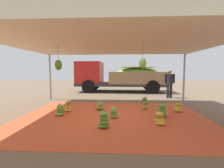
{
  "coord_description": "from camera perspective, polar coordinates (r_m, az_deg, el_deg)",
  "views": [
    {
      "loc": [
        0.27,
        -5.47,
        1.66
      ],
      "look_at": [
        -0.18,
        2.82,
        0.97
      ],
      "focal_mm": 24.82,
      "sensor_mm": 36.0,
      "label": 1
    }
  ],
  "objects": [
    {
      "name": "banana_bunch_1",
      "position": [
        5.54,
        0.76,
        -10.5
      ],
      "size": [
        0.38,
        0.38,
        0.45
      ],
      "color": "#60932D",
      "rests_on": "tarp_orange"
    },
    {
      "name": "banana_bunch_3",
      "position": [
        5.08,
        17.14,
        -12.12
      ],
      "size": [
        0.41,
        0.41,
        0.46
      ],
      "color": "gold",
      "rests_on": "tarp_orange"
    },
    {
      "name": "banana_bunch_7",
      "position": [
        6.64,
        -4.48,
        -7.94
      ],
      "size": [
        0.39,
        0.36,
        0.45
      ],
      "color": "#477523",
      "rests_on": "tarp_orange"
    },
    {
      "name": "tarp_orange",
      "position": [
        5.72,
        0.26,
        -12.02
      ],
      "size": [
        6.65,
        4.99,
        0.01
      ],
      "primitive_type": "cube",
      "color": "#D1512D",
      "rests_on": "ground"
    },
    {
      "name": "banana_bunch_4",
      "position": [
        6.94,
        12.03,
        -7.11
      ],
      "size": [
        0.33,
        0.33,
        0.55
      ],
      "color": "#75A83D",
      "rests_on": "tarp_orange"
    },
    {
      "name": "ground_plane",
      "position": [
        8.63,
        1.23,
        -6.3
      ],
      "size": [
        40.0,
        40.0,
        0.0
      ],
      "primitive_type": "plane",
      "color": "brown"
    },
    {
      "name": "banana_bunch_5",
      "position": [
        4.63,
        -2.94,
        -13.12
      ],
      "size": [
        0.42,
        0.41,
        0.54
      ],
      "color": "#518428",
      "rests_on": "tarp_orange"
    },
    {
      "name": "banana_bunch_2",
      "position": [
        6.13,
        -18.57,
        -9.18
      ],
      "size": [
        0.43,
        0.44,
        0.47
      ],
      "color": "#6B9E38",
      "rests_on": "tarp_orange"
    },
    {
      "name": "cargo_truck_main",
      "position": [
        12.53,
        2.3,
        2.88
      ],
      "size": [
        7.08,
        2.7,
        2.4
      ],
      "color": "#2D2D2D",
      "rests_on": "ground"
    },
    {
      "name": "banana_bunch_0",
      "position": [
        6.89,
        23.24,
        -7.94
      ],
      "size": [
        0.43,
        0.43,
        0.43
      ],
      "color": "gold",
      "rests_on": "tarp_orange"
    },
    {
      "name": "banana_bunch_8",
      "position": [
        6.62,
        -15.9,
        -8.03
      ],
      "size": [
        0.35,
        0.34,
        0.49
      ],
      "color": "gold",
      "rests_on": "tarp_orange"
    },
    {
      "name": "banana_bunch_6",
      "position": [
        5.94,
        17.93,
        -9.29
      ],
      "size": [
        0.44,
        0.44,
        0.54
      ],
      "color": "#518428",
      "rests_on": "tarp_orange"
    },
    {
      "name": "worker_0",
      "position": [
        10.18,
        20.45,
        0.85
      ],
      "size": [
        0.64,
        0.39,
        1.74
      ],
      "color": "#26262D",
      "rests_on": "ground"
    },
    {
      "name": "tent_canopy",
      "position": [
        5.47,
        0.17,
        14.54
      ],
      "size": [
        8.0,
        7.0,
        2.67
      ],
      "color": "#9EA0A5",
      "rests_on": "ground"
    }
  ]
}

